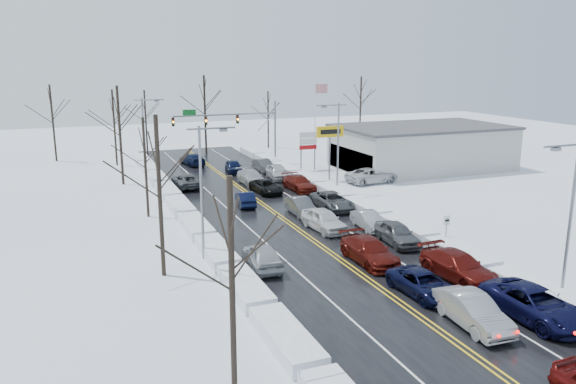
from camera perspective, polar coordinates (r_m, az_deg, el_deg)
name	(u,v)px	position (r m, az deg, el deg)	size (l,w,h in m)	color
ground	(297,229)	(44.70, 0.94, -3.77)	(160.00, 160.00, 0.00)	white
road_surface	(288,222)	(46.47, 0.00, -3.09)	(14.00, 84.00, 0.01)	black
snow_bank_left	(197,232)	(44.36, -9.19, -4.08)	(1.78, 72.00, 0.78)	white
snow_bank_right	(369,213)	(49.66, 8.19, -2.15)	(1.78, 72.00, 0.78)	white
traffic_signal_mast	(237,122)	(70.71, -5.19, 7.06)	(13.28, 0.39, 8.00)	slate
tires_plus_sign	(330,135)	(62.16, 4.28, 5.76)	(3.20, 0.34, 6.00)	slate
used_vehicles_sign	(308,143)	(67.79, 2.05, 5.00)	(2.20, 0.22, 4.65)	slate
speed_limit_sign	(447,225)	(41.55, 15.81, -3.27)	(0.55, 0.09, 2.35)	slate
flagpole	(316,114)	(76.62, 2.88, 7.92)	(1.87, 1.20, 10.00)	silver
dealership_building	(422,147)	(70.99, 13.41, 4.48)	(20.40, 12.40, 5.30)	#B0B1AC
streetlight_se	(569,209)	(33.63, 26.63, -1.59)	(3.20, 0.25, 9.00)	slate
streetlight_ne	(336,141)	(55.82, 4.93, 5.22)	(3.20, 0.25, 9.00)	slate
streetlight_sw	(204,182)	(37.20, -8.53, 1.02)	(3.20, 0.25, 9.00)	slate
streetlight_nw	(145,132)	(64.44, -14.28, 5.95)	(3.20, 0.25, 9.00)	slate
tree_left_a	(231,246)	(21.32, -5.80, -5.51)	(3.60, 3.60, 9.00)	#2D231C
tree_left_b	(158,165)	(34.36, -13.06, 2.66)	(4.00, 4.00, 10.00)	#2D231C
tree_left_c	(144,148)	(48.35, -14.38, 4.35)	(3.40, 3.40, 8.50)	#2D231C
tree_left_d	(119,116)	(61.94, -16.82, 7.39)	(4.20, 4.20, 10.50)	#2D231C
tree_left_e	(113,113)	(73.95, -17.31, 7.69)	(3.80, 3.80, 9.50)	#2D231C
tree_far_a	(52,108)	(79.71, -22.89, 7.87)	(4.00, 4.00, 10.00)	#2D231C
tree_far_b	(145,110)	(81.41, -14.31, 8.10)	(3.60, 3.60, 9.00)	#2D231C
tree_far_c	(205,99)	(80.76, -8.47, 9.32)	(4.40, 4.40, 11.00)	#2D231C
tree_far_d	(268,108)	(85.14, -2.04, 8.48)	(3.40, 3.40, 8.50)	#2D231C
tree_far_e	(361,96)	(92.06, 7.41, 9.61)	(4.20, 4.20, 10.50)	#2D231C
queued_car_1	(471,326)	(30.64, 18.12, -12.78)	(1.72, 4.94, 1.63)	#94969C
queued_car_2	(422,295)	(33.55, 13.51, -10.12)	(2.25, 4.88, 1.36)	black
queued_car_3	(369,262)	(37.95, 8.22, -7.08)	(2.23, 5.48, 1.59)	#4D0F0A
queued_car_4	(324,230)	(44.45, 3.67, -3.89)	(1.99, 4.95, 1.69)	silver
queued_car_5	(301,215)	(48.65, 1.34, -2.34)	(1.57, 4.51, 1.49)	#45484B
queued_car_6	(266,193)	(56.63, -2.21, -0.09)	(2.19, 4.75, 1.32)	black
queued_car_7	(251,184)	(60.65, -3.75, 0.79)	(2.14, 5.25, 1.52)	#9C9FA4
queued_car_8	(234,173)	(66.98, -5.53, 1.96)	(1.77, 4.40, 1.50)	black
queued_car_10	(533,319)	(32.49, 23.66, -11.73)	(2.78, 6.03, 1.68)	black
queued_car_11	(458,279)	(36.39, 16.84, -8.44)	(2.31, 5.68, 1.65)	#500E0A
queued_car_12	(397,244)	(41.93, 10.98, -5.19)	(1.89, 4.70, 1.60)	#45474A
queued_car_13	(368,229)	(45.21, 8.14, -3.71)	(1.46, 4.19, 1.38)	#96989E
queued_car_14	(332,209)	(50.77, 4.50, -1.71)	(2.48, 5.37, 1.49)	#404345
queued_car_15	(299,190)	(57.76, 1.14, 0.18)	(2.09, 5.15, 1.50)	#51110A
queued_car_16	(278,179)	(63.14, -1.04, 1.32)	(1.97, 4.90, 1.67)	#BABABD
queued_car_17	(264,171)	(67.51, -2.47, 2.10)	(1.54, 4.43, 1.46)	#3D3F42
oncoming_car_0	(246,206)	(51.83, -4.34, -1.39)	(1.41, 4.05, 1.34)	black
oncoming_car_1	(187,187)	(59.95, -10.24, 0.46)	(2.45, 5.32, 1.48)	#44474A
oncoming_car_2	(193,165)	(72.65, -9.67, 2.72)	(2.10, 5.16, 1.50)	black
oncoming_car_3	(262,268)	(36.69, -2.61, -7.67)	(1.91, 4.74, 1.61)	#9FA2A6
parked_car_0	(372,183)	(61.92, 8.50, 0.93)	(2.73, 5.91, 1.64)	silver
parked_car_1	(378,175)	(66.22, 9.13, 1.72)	(2.00, 4.92, 1.43)	#3C3E40
parked_car_2	(343,168)	(69.88, 5.59, 2.43)	(1.88, 4.66, 1.59)	black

